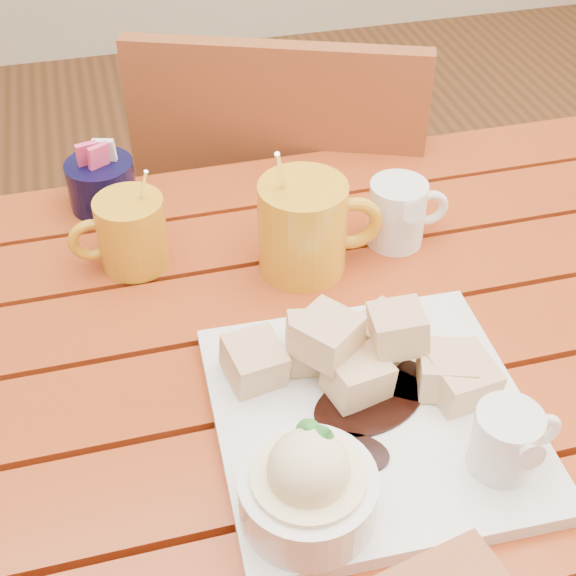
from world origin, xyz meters
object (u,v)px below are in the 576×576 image
object	(u,v)px
table	(313,428)
coffee_mug_left	(130,232)
coffee_mug_right	(305,226)
chair_far	(285,234)
dessert_plate	(362,422)

from	to	relation	value
table	coffee_mug_left	size ratio (longest dim) A/B	9.06
coffee_mug_right	chair_far	world-z (taller)	coffee_mug_right
dessert_plate	chair_far	world-z (taller)	chair_far
coffee_mug_left	chair_far	distance (m)	0.52
dessert_plate	coffee_mug_left	xyz separation A→B (m)	(-0.17, 0.32, 0.01)
coffee_mug_left	chair_far	world-z (taller)	chair_far
table	coffee_mug_left	world-z (taller)	coffee_mug_left
coffee_mug_left	dessert_plate	bearing A→B (deg)	-64.75
table	chair_far	world-z (taller)	chair_far
table	coffee_mug_right	distance (m)	0.23
chair_far	coffee_mug_right	bearing A→B (deg)	100.32
chair_far	dessert_plate	bearing A→B (deg)	102.97
coffee_mug_left	coffee_mug_right	world-z (taller)	coffee_mug_right
dessert_plate	table	bearing A→B (deg)	95.03
dessert_plate	coffee_mug_right	world-z (taller)	coffee_mug_right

